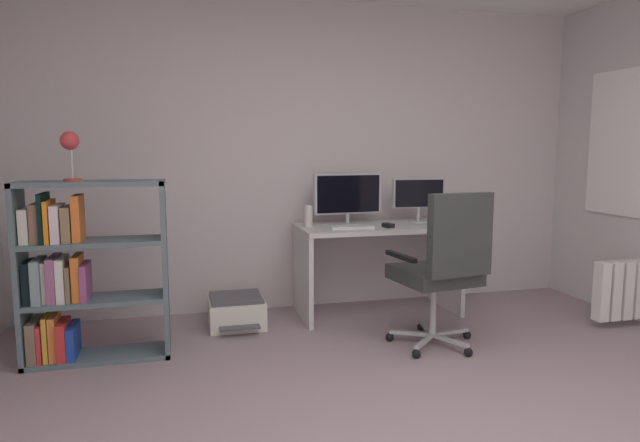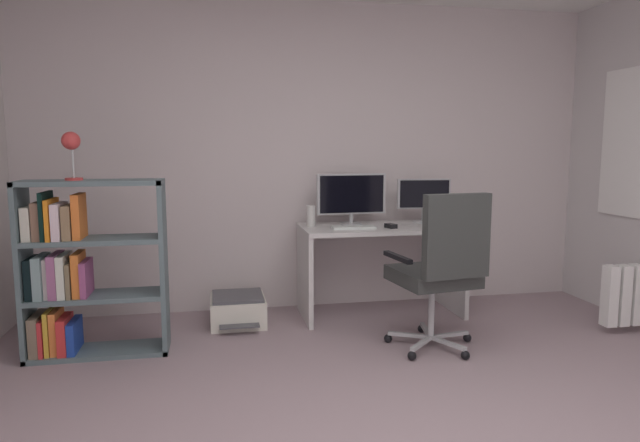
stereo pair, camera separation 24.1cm
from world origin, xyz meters
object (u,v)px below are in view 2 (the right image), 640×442
(monitor_main, at_px, (351,196))
(office_chair, at_px, (441,265))
(desktop_speaker, at_px, (311,216))
(desk, at_px, (380,251))
(keyboard, at_px, (354,227))
(computer_mouse, at_px, (391,226))
(bookshelf, at_px, (76,271))
(desk_lamp, at_px, (71,145))
(monitor_secondary, at_px, (424,196))
(printer, at_px, (238,310))

(monitor_main, height_order, office_chair, monitor_main)
(desktop_speaker, xyz_separation_m, office_chair, (0.71, -0.99, -0.23))
(desk, bearing_deg, office_chair, -81.54)
(desk, xyz_separation_m, keyboard, (-0.26, -0.12, 0.22))
(desktop_speaker, bearing_deg, office_chair, -54.30)
(keyboard, height_order, computer_mouse, computer_mouse)
(bookshelf, relative_size, desk_lamp, 3.77)
(monitor_secondary, distance_m, computer_mouse, 0.50)
(bookshelf, height_order, printer, bookshelf)
(monitor_secondary, height_order, printer, monitor_secondary)
(keyboard, height_order, printer, keyboard)
(monitor_main, distance_m, monitor_secondary, 0.64)
(computer_mouse, distance_m, office_chair, 0.80)
(keyboard, height_order, desk_lamp, desk_lamp)
(desk, height_order, monitor_main, monitor_main)
(monitor_secondary, height_order, office_chair, monitor_secondary)
(desk_lamp, height_order, printer, desk_lamp)
(computer_mouse, relative_size, desk_lamp, 0.32)
(computer_mouse, distance_m, bookshelf, 2.32)
(desktop_speaker, relative_size, office_chair, 0.16)
(computer_mouse, xyz_separation_m, desktop_speaker, (-0.61, 0.21, 0.07))
(desktop_speaker, height_order, printer, desktop_speaker)
(monitor_main, xyz_separation_m, monitor_secondary, (0.63, 0.00, -0.02))
(computer_mouse, bearing_deg, keyboard, 159.02)
(desktop_speaker, height_order, desk_lamp, desk_lamp)
(monitor_secondary, relative_size, office_chair, 0.42)
(desk, distance_m, monitor_main, 0.52)
(computer_mouse, bearing_deg, bookshelf, 172.86)
(keyboard, bearing_deg, monitor_main, 84.12)
(keyboard, xyz_separation_m, computer_mouse, (0.30, -0.03, 0.01))
(monitor_secondary, bearing_deg, computer_mouse, -145.30)
(desktop_speaker, bearing_deg, printer, -169.43)
(desktop_speaker, bearing_deg, monitor_main, 7.72)
(keyboard, xyz_separation_m, office_chair, (0.40, -0.80, -0.15))
(monitor_secondary, height_order, bookshelf, bookshelf)
(desk, height_order, monitor_secondary, monitor_secondary)
(desk, bearing_deg, monitor_main, 152.48)
(monitor_main, distance_m, desk_lamp, 2.14)
(computer_mouse, bearing_deg, office_chair, -98.89)
(computer_mouse, height_order, bookshelf, bookshelf)
(computer_mouse, height_order, office_chair, office_chair)
(desktop_speaker, xyz_separation_m, bookshelf, (-1.68, -0.57, -0.26))
(desk, relative_size, bookshelf, 1.11)
(monitor_main, height_order, bookshelf, bookshelf)
(desk, distance_m, desk_lamp, 2.45)
(monitor_main, relative_size, bookshelf, 0.50)
(desk, distance_m, printer, 1.25)
(printer, bearing_deg, desk_lamp, -156.29)
(desk, relative_size, desk_lamp, 4.20)
(monitor_main, distance_m, computer_mouse, 0.43)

